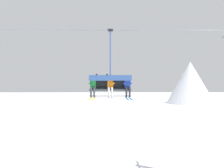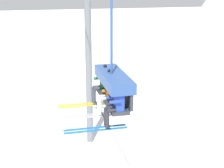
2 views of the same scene
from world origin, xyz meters
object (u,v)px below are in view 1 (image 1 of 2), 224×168
Objects in this scene: skier_green at (93,85)px; skier_orange at (110,85)px; chairlift_chair at (110,80)px; skier_blue at (128,86)px.

skier_green and skier_orange have the same top height.
chairlift_chair is 2.19× the size of skier_blue.
skier_blue is at bearing -13.05° from chairlift_chair.
skier_green is at bearing 179.79° from skier_blue.
skier_green is 1.00× the size of skier_orange.
skier_green is at bearing -167.30° from chairlift_chair.
skier_orange is (-0.00, -0.21, -0.30)m from chairlift_chair.
skier_green is at bearing 180.00° from skier_orange.
skier_blue is (1.90, -0.01, -0.02)m from skier_green.
chairlift_chair reaches higher than skier_orange.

